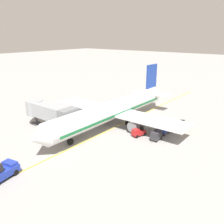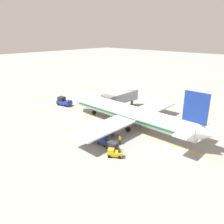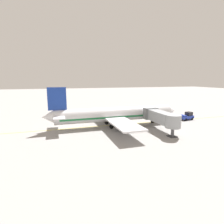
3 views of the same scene
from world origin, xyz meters
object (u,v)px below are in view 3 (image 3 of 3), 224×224
Objects in this scene: baggage_cart_second_in_train at (99,116)px; ground_crew_wing_walker at (94,118)px; baggage_tug_lead at (113,118)px; baggage_tug_trailing at (84,116)px; pushback_tractor at (187,116)px; parked_airliner at (115,114)px; baggage_cart_third_in_train at (91,116)px; jet_bridge at (161,117)px; baggage_cart_front at (108,115)px.

ground_crew_wing_walker reaches higher than baggage_cart_second_in_train.
baggage_tug_trailing is (-4.90, -8.08, 0.00)m from baggage_tug_lead.
pushback_tractor is at bearing 74.07° from baggage_tug_lead.
parked_airliner is 11.53m from baggage_cart_third_in_train.
baggage_tug_trailing is at bearing -110.36° from pushback_tractor.
parked_airliner is at bearing -131.60° from jet_bridge.
jet_bridge is at bearing 26.47° from baggage_tug_lead.
baggage_cart_third_in_train is (-3.43, -6.19, 0.24)m from baggage_tug_lead.
pushback_tractor is 24.63m from baggage_cart_front.
pushback_tractor is at bearing 69.64° from baggage_tug_trailing.
jet_bridge is 16.95m from baggage_tug_lead.
baggage_tug_trailing is at bearing -141.99° from jet_bridge.
pushback_tractor reaches higher than baggage_cart_third_in_train.
baggage_tug_trailing reaches higher than baggage_cart_third_in_train.
jet_bridge is 4.33× the size of baggage_cart_third_in_train.
baggage_cart_second_in_train is 2.63m from baggage_cart_third_in_train.
baggage_cart_front is at bearing 77.94° from baggage_tug_trailing.
parked_airliner is 10.50m from baggage_cart_front.
baggage_tug_lead is 1.00× the size of baggage_tug_trailing.
parked_airliner is 2.96× the size of jet_bridge.
pushback_tractor is 1.63× the size of baggage_cart_front.
parked_airliner is 22.01× the size of ground_crew_wing_walker.
jet_bridge is 21.32m from baggage_cart_second_in_train.
ground_crew_wing_walker is at bearing -151.92° from parked_airliner.
pushback_tractor is 27.45m from baggage_cart_second_in_train.
baggage_cart_front is at bearing 115.78° from ground_crew_wing_walker.
ground_crew_wing_walker is (-7.67, -4.09, -2.23)m from parked_airliner.
jet_bridge is 20.66m from ground_crew_wing_walker.
pushback_tractor reaches higher than baggage_cart_front.
baggage_cart_front is at bearing -171.62° from baggage_tug_lead.
baggage_cart_second_in_train is (-9.43, -25.78, -0.15)m from pushback_tractor.
ground_crew_wing_walker is at bearing -97.54° from baggage_tug_lead.
parked_airliner is 13.56× the size of baggage_tug_lead.
pushback_tractor is at bearing 91.41° from parked_airliner.
baggage_tug_trailing is at bearing -121.25° from baggage_tug_lead.
baggage_cart_front is (-18.25, -7.94, -2.50)m from jet_bridge.
parked_airliner is at bearing 23.86° from baggage_cart_third_in_train.
baggage_cart_second_in_train is 3.16m from ground_crew_wing_walker.
ground_crew_wing_walker reaches higher than baggage_tug_trailing.
ground_crew_wing_walker is (-0.76, -5.71, 0.24)m from baggage_tug_lead.
baggage_cart_second_in_train and baggage_cart_third_in_train have the same top height.
pushback_tractor is at bearing 69.92° from baggage_cart_second_in_train.
baggage_cart_third_in_train is (-18.40, -13.65, -2.50)m from jet_bridge.
parked_airliner reaches higher than baggage_tug_trailing.
jet_bridge is (8.05, 9.07, 0.27)m from parked_airliner.
pushback_tractor reaches higher than baggage_tug_trailing.
parked_airliner reaches higher than baggage_tug_lead.
baggage_tug_lead and baggage_tug_trailing have the same top height.
jet_bridge is 17.24m from pushback_tractor.
pushback_tractor is at bearing 75.75° from ground_crew_wing_walker.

